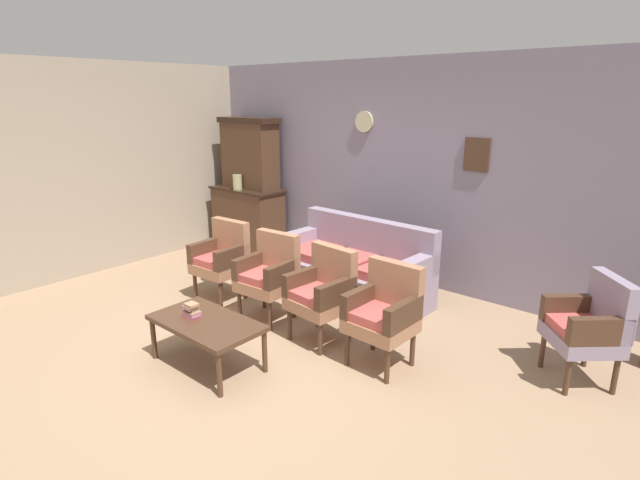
{
  "coord_description": "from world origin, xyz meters",
  "views": [
    {
      "loc": [
        3.13,
        -2.64,
        2.26
      ],
      "look_at": [
        -0.02,
        1.05,
        0.85
      ],
      "focal_mm": 27.9,
      "sensor_mm": 36.0,
      "label": 1
    }
  ],
  "objects_px": {
    "side_cabinet": "(248,218)",
    "vase_on_cabinet": "(237,182)",
    "armchair_by_doorway": "(384,311)",
    "wingback_chair_by_fireplace": "(589,324)",
    "coffee_table": "(206,325)",
    "armchair_near_couch_end": "(323,290)",
    "armchair_row_middle": "(222,257)",
    "floral_couch": "(353,271)",
    "book_stack_on_table": "(191,311)",
    "armchair_near_cabinet": "(269,273)"
  },
  "relations": [
    {
      "from": "side_cabinet",
      "to": "vase_on_cabinet",
      "type": "xyz_separation_m",
      "value": [
        -0.01,
        -0.17,
        0.57
      ]
    },
    {
      "from": "armchair_near_cabinet",
      "to": "armchair_near_couch_end",
      "type": "relative_size",
      "value": 1.0
    },
    {
      "from": "wingback_chair_by_fireplace",
      "to": "coffee_table",
      "type": "bearing_deg",
      "value": -143.84
    },
    {
      "from": "armchair_near_cabinet",
      "to": "wingback_chair_by_fireplace",
      "type": "distance_m",
      "value": 2.95
    },
    {
      "from": "vase_on_cabinet",
      "to": "armchair_near_couch_end",
      "type": "xyz_separation_m",
      "value": [
        2.82,
        -1.38,
        -0.54
      ]
    },
    {
      "from": "armchair_row_middle",
      "to": "book_stack_on_table",
      "type": "bearing_deg",
      "value": -49.02
    },
    {
      "from": "armchair_near_cabinet",
      "to": "armchair_by_doorway",
      "type": "relative_size",
      "value": 1.0
    },
    {
      "from": "armchair_row_middle",
      "to": "wingback_chair_by_fireplace",
      "type": "xyz_separation_m",
      "value": [
        3.63,
        0.8,
        0.0
      ]
    },
    {
      "from": "floral_couch",
      "to": "book_stack_on_table",
      "type": "bearing_deg",
      "value": -95.23
    },
    {
      "from": "vase_on_cabinet",
      "to": "armchair_by_doorway",
      "type": "height_order",
      "value": "vase_on_cabinet"
    },
    {
      "from": "side_cabinet",
      "to": "armchair_by_doorway",
      "type": "bearing_deg",
      "value": -24.08
    },
    {
      "from": "armchair_near_cabinet",
      "to": "coffee_table",
      "type": "bearing_deg",
      "value": -73.88
    },
    {
      "from": "side_cabinet",
      "to": "vase_on_cabinet",
      "type": "height_order",
      "value": "vase_on_cabinet"
    },
    {
      "from": "floral_couch",
      "to": "armchair_near_couch_end",
      "type": "distance_m",
      "value": 1.09
    },
    {
      "from": "wingback_chair_by_fireplace",
      "to": "floral_couch",
      "type": "bearing_deg",
      "value": 176.06
    },
    {
      "from": "vase_on_cabinet",
      "to": "armchair_row_middle",
      "type": "relative_size",
      "value": 0.24
    },
    {
      "from": "armchair_near_cabinet",
      "to": "floral_couch",
      "type": "bearing_deg",
      "value": 70.82
    },
    {
      "from": "floral_couch",
      "to": "side_cabinet",
      "type": "bearing_deg",
      "value": 167.13
    },
    {
      "from": "side_cabinet",
      "to": "wingback_chair_by_fireplace",
      "type": "relative_size",
      "value": 1.28
    },
    {
      "from": "armchair_near_couch_end",
      "to": "side_cabinet",
      "type": "bearing_deg",
      "value": 150.98
    },
    {
      "from": "armchair_by_doorway",
      "to": "book_stack_on_table",
      "type": "xyz_separation_m",
      "value": [
        -1.28,
        -1.05,
        -0.02
      ]
    },
    {
      "from": "coffee_table",
      "to": "wingback_chair_by_fireplace",
      "type": "bearing_deg",
      "value": 36.16
    },
    {
      "from": "armchair_row_middle",
      "to": "armchair_near_cabinet",
      "type": "height_order",
      "value": "same"
    },
    {
      "from": "vase_on_cabinet",
      "to": "floral_couch",
      "type": "distance_m",
      "value": 2.55
    },
    {
      "from": "book_stack_on_table",
      "to": "coffee_table",
      "type": "bearing_deg",
      "value": 16.66
    },
    {
      "from": "book_stack_on_table",
      "to": "vase_on_cabinet",
      "type": "bearing_deg",
      "value": 132.4
    },
    {
      "from": "side_cabinet",
      "to": "armchair_row_middle",
      "type": "xyz_separation_m",
      "value": [
        1.27,
        -1.52,
        0.03
      ]
    },
    {
      "from": "book_stack_on_table",
      "to": "armchair_near_couch_end",
      "type": "bearing_deg",
      "value": 61.23
    },
    {
      "from": "book_stack_on_table",
      "to": "armchair_row_middle",
      "type": "bearing_deg",
      "value": 130.98
    },
    {
      "from": "armchair_near_cabinet",
      "to": "wingback_chair_by_fireplace",
      "type": "bearing_deg",
      "value": 16.16
    },
    {
      "from": "armchair_row_middle",
      "to": "armchair_near_couch_end",
      "type": "relative_size",
      "value": 1.0
    },
    {
      "from": "floral_couch",
      "to": "armchair_near_couch_end",
      "type": "bearing_deg",
      "value": -68.62
    },
    {
      "from": "armchair_row_middle",
      "to": "wingback_chair_by_fireplace",
      "type": "height_order",
      "value": "same"
    },
    {
      "from": "armchair_row_middle",
      "to": "armchair_near_couch_end",
      "type": "distance_m",
      "value": 1.53
    },
    {
      "from": "armchair_near_couch_end",
      "to": "wingback_chair_by_fireplace",
      "type": "relative_size",
      "value": 1.0
    },
    {
      "from": "wingback_chair_by_fireplace",
      "to": "armchair_near_cabinet",
      "type": "bearing_deg",
      "value": -163.84
    },
    {
      "from": "wingback_chair_by_fireplace",
      "to": "vase_on_cabinet",
      "type": "bearing_deg",
      "value": 173.61
    },
    {
      "from": "floral_couch",
      "to": "armchair_by_doorway",
      "type": "relative_size",
      "value": 2.04
    },
    {
      "from": "floral_couch",
      "to": "wingback_chair_by_fireplace",
      "type": "height_order",
      "value": "same"
    },
    {
      "from": "armchair_near_cabinet",
      "to": "side_cabinet",
      "type": "bearing_deg",
      "value": 143.25
    },
    {
      "from": "side_cabinet",
      "to": "armchair_by_doorway",
      "type": "distance_m",
      "value": 3.84
    },
    {
      "from": "vase_on_cabinet",
      "to": "floral_couch",
      "type": "height_order",
      "value": "vase_on_cabinet"
    },
    {
      "from": "armchair_near_couch_end",
      "to": "armchair_by_doorway",
      "type": "height_order",
      "value": "same"
    },
    {
      "from": "armchair_row_middle",
      "to": "wingback_chair_by_fireplace",
      "type": "distance_m",
      "value": 3.72
    },
    {
      "from": "floral_couch",
      "to": "armchair_near_couch_end",
      "type": "xyz_separation_m",
      "value": [
        0.39,
        -1.01,
        0.17
      ]
    },
    {
      "from": "vase_on_cabinet",
      "to": "wingback_chair_by_fireplace",
      "type": "height_order",
      "value": "vase_on_cabinet"
    },
    {
      "from": "armchair_by_doorway",
      "to": "coffee_table",
      "type": "xyz_separation_m",
      "value": [
        -1.14,
        -1.01,
        -0.12
      ]
    },
    {
      "from": "side_cabinet",
      "to": "coffee_table",
      "type": "relative_size",
      "value": 1.16
    },
    {
      "from": "armchair_near_couch_end",
      "to": "armchair_by_doorway",
      "type": "xyz_separation_m",
      "value": [
        0.7,
        -0.01,
        0.0
      ]
    },
    {
      "from": "side_cabinet",
      "to": "wingback_chair_by_fireplace",
      "type": "xyz_separation_m",
      "value": [
        4.9,
        -0.72,
        0.03
      ]
    }
  ]
}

